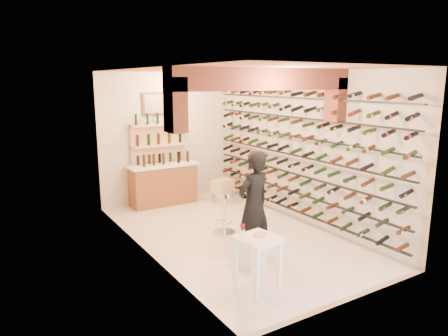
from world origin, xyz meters
name	(u,v)px	position (x,y,z in m)	size (l,w,h in m)	color
ground	(232,235)	(0.00, 0.00, 0.00)	(6.00, 6.00, 0.00)	silver
room_shell	(240,122)	(0.00, -0.26, 2.25)	(3.52, 6.02, 3.21)	beige
wine_rack	(294,151)	(1.53, 0.00, 1.55)	(0.32, 5.70, 2.56)	black
back_counter	(163,183)	(-0.30, 2.65, 0.53)	(1.70, 0.62, 1.29)	brown
back_shelving	(159,156)	(-0.30, 2.89, 1.17)	(1.40, 0.31, 2.73)	#DBAC7B
tasting_table	(258,247)	(-0.89, -2.06, 0.67)	(0.63, 0.63, 0.99)	white
white_stool	(250,253)	(-0.52, -1.36, 0.23)	(0.37, 0.37, 0.47)	white
person	(254,205)	(-0.25, -1.06, 0.93)	(0.68, 0.45, 1.86)	black
chrome_barstool	(224,210)	(-0.08, 0.16, 0.49)	(0.44, 0.44, 0.84)	silver
crate_lower	(223,197)	(1.02, 2.02, 0.14)	(0.46, 0.32, 0.28)	tan
crate_upper	(223,186)	(1.02, 2.02, 0.43)	(0.52, 0.36, 0.30)	tan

